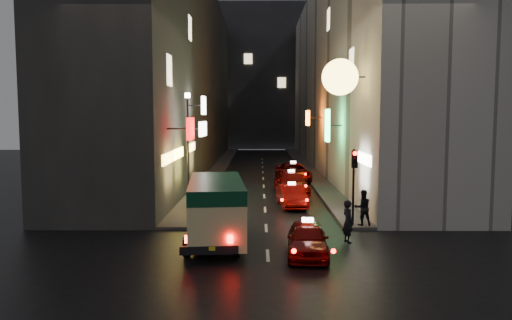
{
  "coord_description": "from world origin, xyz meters",
  "views": [
    {
      "loc": [
        -0.31,
        -14.08,
        5.2
      ],
      "look_at": [
        -0.5,
        13.0,
        2.74
      ],
      "focal_mm": 35.0,
      "sensor_mm": 36.0,
      "label": 1
    }
  ],
  "objects_px": {
    "minibus": "(216,204)",
    "taxi_near": "(308,236)",
    "pedestrian_crossing": "(348,219)",
    "traffic_light": "(354,170)",
    "lamp_post": "(188,142)"
  },
  "relations": [
    {
      "from": "pedestrian_crossing",
      "to": "traffic_light",
      "type": "bearing_deg",
      "value": -34.31
    },
    {
      "from": "taxi_near",
      "to": "pedestrian_crossing",
      "type": "relative_size",
      "value": 2.38
    },
    {
      "from": "pedestrian_crossing",
      "to": "traffic_light",
      "type": "relative_size",
      "value": 0.56
    },
    {
      "from": "traffic_light",
      "to": "lamp_post",
      "type": "relative_size",
      "value": 0.56
    },
    {
      "from": "minibus",
      "to": "taxi_near",
      "type": "relative_size",
      "value": 1.31
    },
    {
      "from": "pedestrian_crossing",
      "to": "lamp_post",
      "type": "xyz_separation_m",
      "value": [
        -7.5,
        7.07,
        2.74
      ]
    },
    {
      "from": "taxi_near",
      "to": "lamp_post",
      "type": "relative_size",
      "value": 0.76
    },
    {
      "from": "taxi_near",
      "to": "lamp_post",
      "type": "bearing_deg",
      "value": 122.2
    },
    {
      "from": "taxi_near",
      "to": "pedestrian_crossing",
      "type": "height_order",
      "value": "pedestrian_crossing"
    },
    {
      "from": "minibus",
      "to": "lamp_post",
      "type": "height_order",
      "value": "lamp_post"
    },
    {
      "from": "minibus",
      "to": "pedestrian_crossing",
      "type": "bearing_deg",
      "value": 1.61
    },
    {
      "from": "minibus",
      "to": "taxi_near",
      "type": "xyz_separation_m",
      "value": [
        3.53,
        -1.78,
        -0.9
      ]
    },
    {
      "from": "minibus",
      "to": "taxi_near",
      "type": "bearing_deg",
      "value": -26.8
    },
    {
      "from": "pedestrian_crossing",
      "to": "lamp_post",
      "type": "height_order",
      "value": "lamp_post"
    },
    {
      "from": "traffic_light",
      "to": "lamp_post",
      "type": "xyz_separation_m",
      "value": [
        -8.2,
        4.53,
        1.04
      ]
    }
  ]
}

